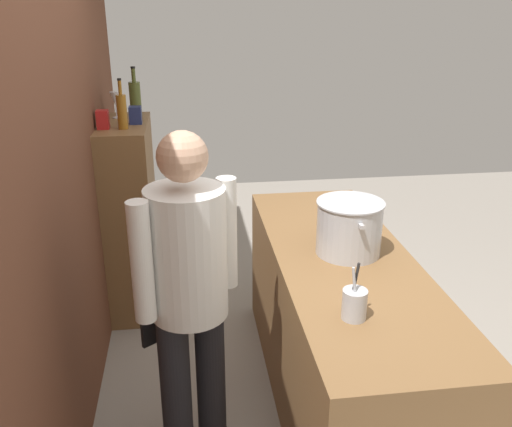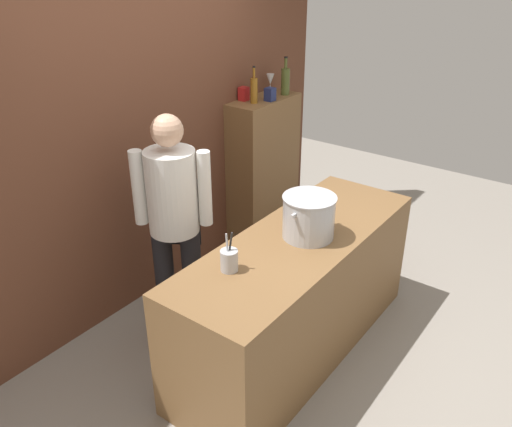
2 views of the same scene
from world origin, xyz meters
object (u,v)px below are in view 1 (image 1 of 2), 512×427
at_px(wine_bottle_olive, 135,98).
at_px(wine_glass_short, 115,100).
at_px(utensil_crock, 354,304).
at_px(spice_tin_navy, 135,115).
at_px(wine_bottle_amber, 122,111).
at_px(stockpot_large, 349,228).
at_px(spice_tin_red, 103,120).
at_px(chef, 188,287).

distance_m(wine_bottle_olive, wine_glass_short, 0.14).
relative_size(utensil_crock, spice_tin_navy, 2.15).
height_order(utensil_crock, wine_bottle_amber, wine_bottle_amber).
bearing_deg(utensil_crock, spice_tin_navy, 28.67).
bearing_deg(wine_glass_short, stockpot_large, -137.13).
bearing_deg(wine_bottle_olive, spice_tin_navy, -176.86).
bearing_deg(utensil_crock, spice_tin_red, 35.23).
bearing_deg(spice_tin_red, chef, -160.85).
bearing_deg(spice_tin_navy, stockpot_large, -135.89).
bearing_deg(wine_bottle_olive, wine_bottle_amber, 172.27).
relative_size(chef, wine_glass_short, 9.17).
bearing_deg(wine_bottle_olive, chef, -170.17).
height_order(chef, wine_glass_short, chef).
height_order(utensil_crock, wine_bottle_olive, wine_bottle_olive).
distance_m(chef, spice_tin_navy, 1.64).
distance_m(utensil_crock, wine_bottle_amber, 2.01).
distance_m(wine_glass_short, spice_tin_navy, 0.26).
xyz_separation_m(stockpot_large, wine_glass_short, (1.38, 1.28, 0.45)).
bearing_deg(chef, stockpot_large, 169.96).
height_order(wine_bottle_olive, wine_glass_short, wine_bottle_olive).
bearing_deg(chef, spice_tin_red, -105.49).
xyz_separation_m(chef, spice_tin_red, (1.42, 0.49, 0.46)).
bearing_deg(spice_tin_red, wine_glass_short, -8.31).
bearing_deg(chef, wine_bottle_amber, -109.95).
height_order(chef, stockpot_large, chef).
bearing_deg(spice_tin_red, wine_bottle_amber, -96.97).
relative_size(wine_bottle_amber, spice_tin_navy, 2.76).
height_order(utensil_crock, spice_tin_red, spice_tin_red).
bearing_deg(wine_glass_short, spice_tin_red, 171.69).
bearing_deg(utensil_crock, wine_glass_short, 29.36).
bearing_deg(spice_tin_navy, utensil_crock, -151.33).
distance_m(chef, wine_bottle_amber, 1.54).
distance_m(stockpot_large, wine_bottle_amber, 1.64).
bearing_deg(stockpot_large, wine_bottle_olive, 38.73).
height_order(wine_bottle_olive, spice_tin_red, wine_bottle_olive).
distance_m(wine_bottle_amber, spice_tin_red, 0.14).
relative_size(wine_bottle_amber, wine_glass_short, 1.75).
relative_size(stockpot_large, wine_glass_short, 2.24).
height_order(chef, utensil_crock, chef).
distance_m(utensil_crock, wine_glass_short, 2.35).
relative_size(wine_bottle_amber, spice_tin_red, 2.67).
height_order(stockpot_large, wine_bottle_olive, wine_bottle_olive).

